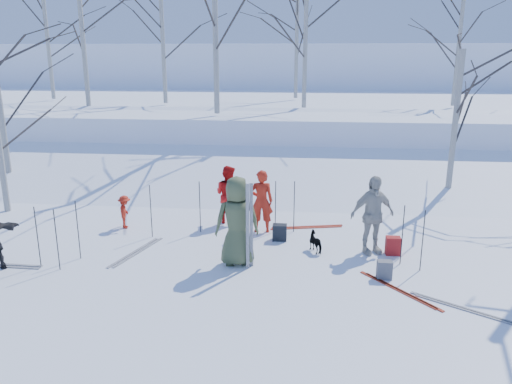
# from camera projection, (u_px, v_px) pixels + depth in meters

# --- Properties ---
(ground) EXTENTS (120.00, 120.00, 0.00)m
(ground) POSITION_uv_depth(u_px,v_px,m) (249.00, 270.00, 10.55)
(ground) COLOR white
(ground) RESTS_ON ground
(snow_ramp) EXTENTS (70.00, 9.49, 4.12)m
(snow_ramp) POSITION_uv_depth(u_px,v_px,m) (272.00, 181.00, 17.22)
(snow_ramp) COLOR white
(snow_ramp) RESTS_ON ground
(snow_plateau) EXTENTS (70.00, 18.00, 2.20)m
(snow_plateau) POSITION_uv_depth(u_px,v_px,m) (285.00, 120.00, 26.57)
(snow_plateau) COLOR white
(snow_plateau) RESTS_ON ground
(far_hill) EXTENTS (90.00, 30.00, 6.00)m
(far_hill) POSITION_uv_depth(u_px,v_px,m) (295.00, 80.00, 46.42)
(far_hill) COLOR white
(far_hill) RESTS_ON ground
(skier_olive_center) EXTENTS (1.06, 0.81, 1.95)m
(skier_olive_center) POSITION_uv_depth(u_px,v_px,m) (237.00, 221.00, 10.61)
(skier_olive_center) COLOR #475231
(skier_olive_center) RESTS_ON ground
(skier_red_north) EXTENTS (0.63, 0.45, 1.62)m
(skier_red_north) POSITION_uv_depth(u_px,v_px,m) (261.00, 201.00, 12.61)
(skier_red_north) COLOR #B62011
(skier_red_north) RESTS_ON ground
(skier_redor_behind) EXTENTS (0.96, 0.89, 1.57)m
(skier_redor_behind) POSITION_uv_depth(u_px,v_px,m) (228.00, 195.00, 13.30)
(skier_redor_behind) COLOR red
(skier_redor_behind) RESTS_ON ground
(skier_red_seated) EXTENTS (0.44, 0.62, 0.88)m
(skier_red_seated) POSITION_uv_depth(u_px,v_px,m) (125.00, 212.00, 12.98)
(skier_red_seated) COLOR #B62011
(skier_red_seated) RESTS_ON ground
(skier_cream_east) EXTENTS (1.15, 0.81, 1.82)m
(skier_cream_east) POSITION_uv_depth(u_px,v_px,m) (372.00, 215.00, 11.24)
(skier_cream_east) COLOR beige
(skier_cream_east) RESTS_ON ground
(dog) EXTENTS (0.51, 0.60, 0.46)m
(dog) POSITION_uv_depth(u_px,v_px,m) (317.00, 242.00, 11.49)
(dog) COLOR black
(dog) RESTS_ON ground
(upright_ski_left) EXTENTS (0.09, 0.16, 1.90)m
(upright_ski_left) POSITION_uv_depth(u_px,v_px,m) (248.00, 227.00, 10.33)
(upright_ski_left) COLOR silver
(upright_ski_left) RESTS_ON ground
(upright_ski_right) EXTENTS (0.09, 0.23, 1.89)m
(upright_ski_right) POSITION_uv_depth(u_px,v_px,m) (251.00, 226.00, 10.41)
(upright_ski_right) COLOR silver
(upright_ski_right) RESTS_ON ground
(ski_pair_a) EXTENTS (1.94, 2.08, 0.02)m
(ski_pair_a) POSITION_uv_depth(u_px,v_px,m) (465.00, 309.00, 8.93)
(ski_pair_a) COLOR silver
(ski_pair_a) RESTS_ON ground
(ski_pair_b) EXTENTS (1.23, 2.01, 0.02)m
(ski_pair_b) POSITION_uv_depth(u_px,v_px,m) (136.00, 252.00, 11.47)
(ski_pair_b) COLOR silver
(ski_pair_b) RESTS_ON ground
(ski_pair_c) EXTENTS (2.06, 2.10, 0.02)m
(ski_pair_c) POSITION_uv_depth(u_px,v_px,m) (399.00, 290.00, 9.63)
(ski_pair_c) COLOR #9F2B16
(ski_pair_c) RESTS_ON ground
(ski_pair_d) EXTENTS (0.29, 1.91, 0.02)m
(ski_pair_d) POSITION_uv_depth(u_px,v_px,m) (0.00, 265.00, 10.77)
(ski_pair_d) COLOR silver
(ski_pair_d) RESTS_ON ground
(ski_pair_e) EXTENTS (1.00, 1.98, 0.02)m
(ski_pair_e) POSITION_uv_depth(u_px,v_px,m) (307.00, 227.00, 13.11)
(ski_pair_e) COLOR #9F2B16
(ski_pair_e) RESTS_ON ground
(ski_pole_a) EXTENTS (0.02, 0.02, 1.34)m
(ski_pole_a) POSITION_uv_depth(u_px,v_px,m) (151.00, 211.00, 12.28)
(ski_pole_a) COLOR black
(ski_pole_a) RESTS_ON ground
(ski_pole_b) EXTENTS (0.02, 0.02, 1.34)m
(ski_pole_b) POSITION_uv_depth(u_px,v_px,m) (294.00, 207.00, 12.63)
(ski_pole_b) COLOR black
(ski_pole_b) RESTS_ON ground
(ski_pole_c) EXTENTS (0.02, 0.02, 1.34)m
(ski_pole_c) POSITION_uv_depth(u_px,v_px,m) (200.00, 207.00, 12.61)
(ski_pole_c) COLOR black
(ski_pole_c) RESTS_ON ground
(ski_pole_d) EXTENTS (0.02, 0.02, 1.34)m
(ski_pole_d) POSITION_uv_depth(u_px,v_px,m) (402.00, 235.00, 10.67)
(ski_pole_d) COLOR black
(ski_pole_d) RESTS_ON ground
(ski_pole_e) EXTENTS (0.02, 0.02, 1.34)m
(ski_pole_e) POSITION_uv_depth(u_px,v_px,m) (37.00, 237.00, 10.57)
(ski_pole_e) COLOR black
(ski_pole_e) RESTS_ON ground
(ski_pole_f) EXTENTS (0.02, 0.02, 1.34)m
(ski_pole_f) POSITION_uv_depth(u_px,v_px,m) (57.00, 240.00, 10.39)
(ski_pole_f) COLOR black
(ski_pole_f) RESTS_ON ground
(ski_pole_g) EXTENTS (0.02, 0.02, 1.34)m
(ski_pole_g) POSITION_uv_depth(u_px,v_px,m) (275.00, 207.00, 12.64)
(ski_pole_g) COLOR black
(ski_pole_g) RESTS_ON ground
(ski_pole_h) EXTENTS (0.02, 0.02, 1.34)m
(ski_pole_h) POSITION_uv_depth(u_px,v_px,m) (78.00, 230.00, 10.97)
(ski_pole_h) COLOR black
(ski_pole_h) RESTS_ON ground
(ski_pole_i) EXTENTS (0.02, 0.02, 1.34)m
(ski_pole_i) POSITION_uv_depth(u_px,v_px,m) (423.00, 241.00, 10.35)
(ski_pole_i) COLOR black
(ski_pole_i) RESTS_ON ground
(backpack_red) EXTENTS (0.32, 0.22, 0.42)m
(backpack_red) POSITION_uv_depth(u_px,v_px,m) (393.00, 246.00, 11.31)
(backpack_red) COLOR maroon
(backpack_red) RESTS_ON ground
(backpack_grey) EXTENTS (0.30, 0.20, 0.38)m
(backpack_grey) POSITION_uv_depth(u_px,v_px,m) (384.00, 270.00, 10.11)
(backpack_grey) COLOR #56585E
(backpack_grey) RESTS_ON ground
(backpack_dark) EXTENTS (0.34, 0.24, 0.40)m
(backpack_dark) POSITION_uv_depth(u_px,v_px,m) (280.00, 232.00, 12.18)
(backpack_dark) COLOR black
(backpack_dark) RESTS_ON ground
(birch_plateau_a) EXTENTS (5.24, 5.24, 6.63)m
(birch_plateau_a) POSITION_uv_depth(u_px,v_px,m) (215.00, 22.00, 18.20)
(birch_plateau_a) COLOR silver
(birch_plateau_a) RESTS_ON snow_plateau
(birch_plateau_c) EXTENTS (4.64, 4.64, 5.77)m
(birch_plateau_c) POSITION_uv_depth(u_px,v_px,m) (306.00, 36.00, 20.32)
(birch_plateau_c) COLOR silver
(birch_plateau_c) RESTS_ON snow_plateau
(birch_plateau_d) EXTENTS (4.46, 4.46, 5.52)m
(birch_plateau_d) POSITION_uv_depth(u_px,v_px,m) (163.00, 41.00, 22.28)
(birch_plateau_d) COLOR silver
(birch_plateau_d) RESTS_ON snow_plateau
(birch_plateau_e) EXTENTS (3.69, 3.69, 4.41)m
(birch_plateau_e) POSITION_uv_depth(u_px,v_px,m) (458.00, 53.00, 21.27)
(birch_plateau_e) COLOR silver
(birch_plateau_e) RESTS_ON snow_plateau
(birch_plateau_f) EXTENTS (4.60, 4.60, 5.72)m
(birch_plateau_f) POSITION_uv_depth(u_px,v_px,m) (48.00, 39.00, 24.35)
(birch_plateau_f) COLOR silver
(birch_plateau_f) RESTS_ON snow_plateau
(birch_plateau_g) EXTENTS (4.47, 4.47, 5.53)m
(birch_plateau_g) POSITION_uv_depth(u_px,v_px,m) (297.00, 42.00, 24.80)
(birch_plateau_g) COLOR silver
(birch_plateau_g) RESTS_ON snow_plateau
(birch_plateau_h) EXTENTS (4.88, 4.88, 6.11)m
(birch_plateau_h) POSITION_uv_depth(u_px,v_px,m) (82.00, 32.00, 20.87)
(birch_plateau_h) COLOR silver
(birch_plateau_h) RESTS_ON snow_plateau
(birch_edge_e) EXTENTS (3.78, 3.78, 4.55)m
(birch_edge_e) POSITION_uv_depth(u_px,v_px,m) (455.00, 128.00, 14.79)
(birch_edge_e) COLOR silver
(birch_edge_e) RESTS_ON ground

